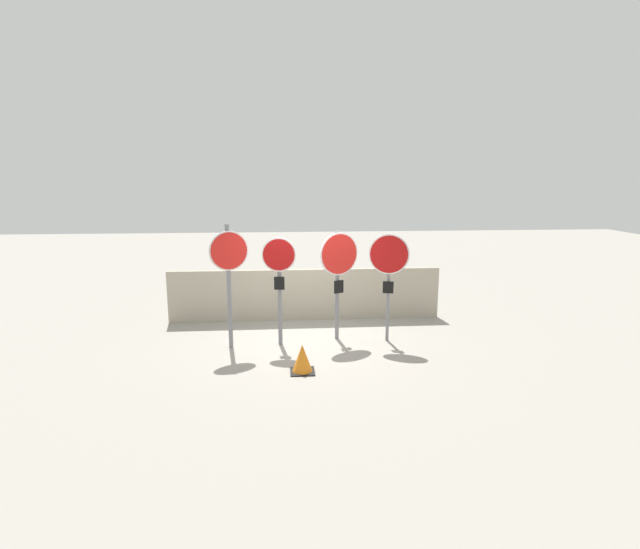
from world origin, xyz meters
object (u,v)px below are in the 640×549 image
(stop_sign_0, at_px, (229,265))
(stop_sign_2, at_px, (339,264))
(stop_sign_1, at_px, (279,271))
(stop_sign_3, at_px, (389,263))
(traffic_cone_0, at_px, (302,359))

(stop_sign_0, relative_size, stop_sign_2, 1.09)
(stop_sign_1, bearing_deg, stop_sign_0, -167.62)
(stop_sign_1, xyz_separation_m, stop_sign_2, (1.19, 0.26, 0.07))
(stop_sign_1, height_order, stop_sign_2, stop_sign_2)
(stop_sign_0, distance_m, stop_sign_1, 0.97)
(stop_sign_0, relative_size, stop_sign_3, 1.10)
(stop_sign_0, bearing_deg, traffic_cone_0, -66.52)
(stop_sign_2, distance_m, stop_sign_3, 1.00)
(stop_sign_2, relative_size, stop_sign_3, 1.02)
(stop_sign_2, bearing_deg, stop_sign_0, 165.28)
(stop_sign_3, bearing_deg, traffic_cone_0, -124.84)
(stop_sign_0, xyz_separation_m, stop_sign_2, (2.14, 0.37, -0.08))
(stop_sign_3, relative_size, traffic_cone_0, 4.44)
(stop_sign_0, distance_m, stop_sign_3, 3.12)
(stop_sign_3, height_order, traffic_cone_0, stop_sign_3)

